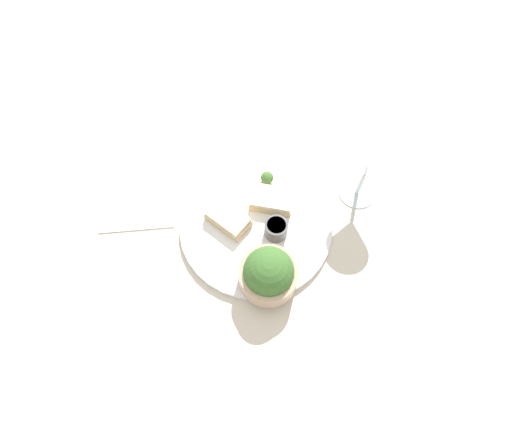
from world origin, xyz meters
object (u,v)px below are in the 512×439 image
Objects in this scene: sauce_ramekin at (276,228)px; wine_glass at (370,163)px; napkin at (138,205)px; salad_bowl at (269,273)px; cheese_toast_far at (228,219)px; cheese_toast_near at (272,200)px.

wine_glass is at bearing -137.35° from sauce_ramekin.
sauce_ramekin reaches higher than napkin.
napkin is at bearing -18.85° from salad_bowl.
salad_bowl is at bearing 58.71° from wine_glass.
cheese_toast_far is at bearing 179.79° from napkin.
cheese_toast_near is 0.28m from napkin.
cheese_toast_far reaches higher than napkin.
sauce_ramekin is 0.25× the size of napkin.
wine_glass is at bearing -151.43° from cheese_toast_far.
cheese_toast_near is 0.89× the size of cheese_toast_far.
salad_bowl reaches higher than napkin.
wine_glass reaches higher than sauce_ramekin.
cheese_toast_near is at bearing -140.46° from cheese_toast_far.
cheese_toast_near is (0.03, -0.16, -0.02)m from salad_bowl.
wine_glass is 0.84× the size of napkin.
wine_glass is (-0.17, -0.07, 0.08)m from cheese_toast_near.
cheese_toast_near is at bearing -71.62° from sauce_ramekin.
wine_glass reaches higher than cheese_toast_near.
napkin is at bearing -0.21° from cheese_toast_far.
salad_bowl reaches higher than sauce_ramekin.
wine_glass is at bearing -157.20° from cheese_toast_near.
sauce_ramekin reaches higher than cheese_toast_near.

